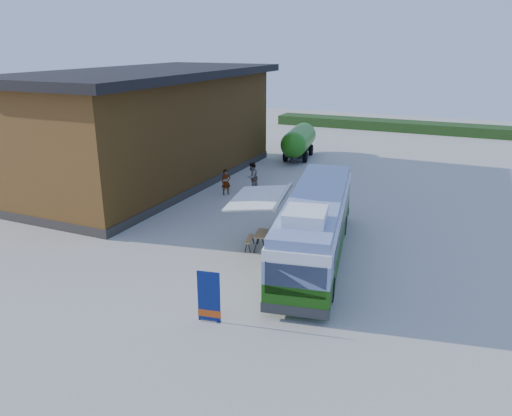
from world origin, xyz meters
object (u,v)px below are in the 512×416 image
at_px(picnic_table, 262,237).
at_px(person_a, 226,182).
at_px(banner, 209,301).
at_px(slurry_tanker, 299,140).
at_px(bus, 315,224).
at_px(person_b, 252,177).

relative_size(picnic_table, person_a, 1.03).
height_order(banner, slurry_tanker, slurry_tanker).
xyz_separation_m(bus, person_b, (-6.90, 8.44, -0.70)).
distance_m(banner, person_b, 15.82).
height_order(banner, picnic_table, banner).
relative_size(banner, person_b, 1.00).
height_order(bus, picnic_table, bus).
bearing_deg(bus, person_a, 127.89).
xyz_separation_m(bus, picnic_table, (-2.58, 0.05, -1.05)).
relative_size(banner, picnic_table, 1.13).
bearing_deg(picnic_table, bus, -16.19).
xyz_separation_m(bus, banner, (-1.70, -6.50, -0.87)).
relative_size(person_b, slurry_tanker, 0.27).
distance_m(bus, banner, 6.78).
bearing_deg(person_b, slurry_tanker, -168.69).
bearing_deg(banner, picnic_table, 86.94).
xyz_separation_m(picnic_table, person_b, (-4.32, 8.39, 0.35)).
bearing_deg(banner, person_a, 104.45).
bearing_deg(person_a, banner, -105.95).
relative_size(bus, person_b, 6.08).
bearing_deg(person_b, bus, 47.85).
bearing_deg(picnic_table, person_b, 102.19).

